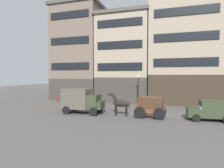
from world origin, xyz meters
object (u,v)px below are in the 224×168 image
object	(u,v)px
cargo_wagon	(150,106)
delivery_truck_far	(82,100)
draft_horse	(120,103)
fire_hydrant_curbside	(57,99)
sedan_dark	(209,110)
pedestrian_officer	(82,98)
streetlamp_curbside	(138,86)

from	to	relation	value
cargo_wagon	delivery_truck_far	world-z (taller)	delivery_truck_far
draft_horse	fire_hydrant_curbside	size ratio (longest dim) A/B	2.83
draft_horse	sedan_dark	xyz separation A→B (m)	(8.18, 0.42, -0.36)
delivery_truck_far	pedestrian_officer	world-z (taller)	delivery_truck_far
draft_horse	fire_hydrant_curbside	bearing A→B (deg)	150.38
streetlamp_curbside	fire_hydrant_curbside	size ratio (longest dim) A/B	4.96
delivery_truck_far	pedestrian_officer	bearing A→B (deg)	116.10
sedan_dark	streetlamp_curbside	bearing A→B (deg)	141.21
delivery_truck_far	pedestrian_officer	size ratio (longest dim) A/B	2.46
cargo_wagon	draft_horse	distance (m)	2.95
cargo_wagon	sedan_dark	xyz separation A→B (m)	(5.23, 0.42, -0.23)
delivery_truck_far	streetlamp_curbside	bearing A→B (deg)	52.40
delivery_truck_far	sedan_dark	world-z (taller)	delivery_truck_far
delivery_truck_far	sedan_dark	size ratio (longest dim) A/B	1.16
sedan_dark	fire_hydrant_curbside	size ratio (longest dim) A/B	4.58
delivery_truck_far	fire_hydrant_curbside	xyz separation A→B (m)	(-7.66, 6.84, -1.00)
sedan_dark	pedestrian_officer	size ratio (longest dim) A/B	2.12
sedan_dark	pedestrian_officer	bearing A→B (deg)	162.21
cargo_wagon	sedan_dark	world-z (taller)	cargo_wagon
pedestrian_officer	delivery_truck_far	bearing A→B (deg)	-63.90
draft_horse	streetlamp_curbside	bearing A→B (deg)	83.36
draft_horse	pedestrian_officer	size ratio (longest dim) A/B	1.31
delivery_truck_far	streetlamp_curbside	world-z (taller)	streetlamp_curbside
cargo_wagon	sedan_dark	distance (m)	5.25
draft_horse	delivery_truck_far	distance (m)	4.24
streetlamp_curbside	draft_horse	bearing A→B (deg)	-96.64
sedan_dark	fire_hydrant_curbside	bearing A→B (deg)	162.46
draft_horse	sedan_dark	bearing A→B (deg)	2.92
delivery_truck_far	streetlamp_curbside	distance (m)	8.26
draft_horse	streetlamp_curbside	world-z (taller)	streetlamp_curbside
draft_horse	delivery_truck_far	xyz separation A→B (m)	(-4.24, -0.07, 0.15)
sedan_dark	fire_hydrant_curbside	distance (m)	21.06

